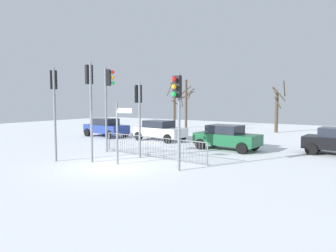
{
  "coord_description": "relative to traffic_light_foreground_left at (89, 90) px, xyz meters",
  "views": [
    {
      "loc": [
        9.79,
        -10.06,
        2.95
      ],
      "look_at": [
        0.99,
        2.76,
        1.67
      ],
      "focal_mm": 33.61,
      "sensor_mm": 36.0,
      "label": 1
    }
  ],
  "objects": [
    {
      "name": "car_blue_trailing",
      "position": [
        -7.03,
        7.87,
        -2.67
      ],
      "size": [
        3.93,
        2.19,
        1.47
      ],
      "rotation": [
        0.0,
        0.0,
        -0.08
      ],
      "color": "navy",
      "rests_on": "ground"
    },
    {
      "name": "bare_tree_centre",
      "position": [
        3.5,
        18.97,
        -1.34
      ],
      "size": [
        1.26,
        1.56,
        4.69
      ],
      "color": "#473828",
      "rests_on": "ground"
    },
    {
      "name": "ground_plane",
      "position": [
        1.69,
        -0.12,
        -3.44
      ],
      "size": [
        60.0,
        60.0,
        0.0
      ],
      "primitive_type": "plane",
      "color": "white"
    },
    {
      "name": "pedestrian_guard_railing",
      "position": [
        1.68,
        2.61,
        -2.89
      ],
      "size": [
        6.8,
        0.63,
        1.07
      ],
      "rotation": [
        0.0,
        0.0,
        -0.08
      ],
      "color": "slate",
      "rests_on": "ground"
    },
    {
      "name": "traffic_light_mid_left",
      "position": [
        1.15,
        2.21,
        -0.64
      ],
      "size": [
        0.51,
        0.42,
        3.82
      ],
      "rotation": [
        0.0,
        0.0,
        1.04
      ],
      "color": "slate",
      "rests_on": "ground"
    },
    {
      "name": "traffic_light_foreground_right",
      "position": [
        -1.61,
        -0.79,
        -0.16
      ],
      "size": [
        0.51,
        0.43,
        4.47
      ],
      "rotation": [
        0.0,
        0.0,
        1.01
      ],
      "color": "slate",
      "rests_on": "ground"
    },
    {
      "name": "car_white_far",
      "position": [
        -1.93,
        8.3,
        -2.67
      ],
      "size": [
        3.89,
        2.1,
        1.47
      ],
      "rotation": [
        0.0,
        0.0,
        -0.06
      ],
      "color": "silver",
      "rests_on": "ground"
    },
    {
      "name": "traffic_light_foreground_left",
      "position": [
        0.0,
        0.0,
        0.0
      ],
      "size": [
        0.55,
        0.37,
        4.7
      ],
      "rotation": [
        0.0,
        0.0,
        1.26
      ],
      "color": "slate",
      "rests_on": "ground"
    },
    {
      "name": "bare_tree_right",
      "position": [
        -4.25,
        13.82,
        -1.12
      ],
      "size": [
        1.47,
        1.59,
        4.71
      ],
      "color": "#473828",
      "rests_on": "ground"
    },
    {
      "name": "bare_tree_left",
      "position": [
        -6.07,
        18.83,
        -0.7
      ],
      "size": [
        1.75,
        1.57,
        5.13
      ],
      "color": "#473828",
      "rests_on": "ground"
    },
    {
      "name": "traffic_light_rear_left",
      "position": [
        -1.35,
        2.56,
        0.04
      ],
      "size": [
        0.52,
        0.41,
        4.76
      ],
      "rotation": [
        0.0,
        0.0,
        5.21
      ],
      "color": "slate",
      "rests_on": "ground"
    },
    {
      "name": "direction_sign_post",
      "position": [
        1.54,
        0.31,
        -1.84
      ],
      "size": [
        0.76,
        0.28,
        2.83
      ],
      "rotation": [
        0.0,
        0.0,
        0.29
      ],
      "color": "slate",
      "rests_on": "ground"
    },
    {
      "name": "traffic_light_mid_right",
      "position": [
        4.52,
        0.64,
        -0.48
      ],
      "size": [
        0.33,
        0.57,
        4.04
      ],
      "rotation": [
        0.0,
        0.0,
        3.18
      ],
      "color": "slate",
      "rests_on": "ground"
    },
    {
      "name": "car_green_mid",
      "position": [
        3.84,
        7.12,
        -2.67
      ],
      "size": [
        3.9,
        2.13,
        1.47
      ],
      "rotation": [
        0.0,
        0.0,
        -0.06
      ],
      "color": "#195933",
      "rests_on": "ground"
    }
  ]
}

